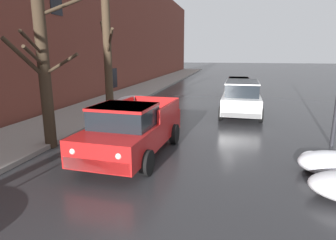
{
  "coord_description": "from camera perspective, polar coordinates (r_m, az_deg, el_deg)",
  "views": [
    {
      "loc": [
        1.25,
        0.26,
        3.26
      ],
      "look_at": [
        -0.74,
        9.18,
        1.11
      ],
      "focal_mm": 30.61,
      "sensor_mm": 36.0,
      "label": 1
    }
  ],
  "objects": [
    {
      "name": "pickup_truck_red_approaching_near_lane",
      "position": [
        9.24,
        -7.14,
        -1.81
      ],
      "size": [
        2.4,
        5.06,
        1.76
      ],
      "color": "red",
      "rests_on": "ground"
    },
    {
      "name": "bare_tree_mid_block",
      "position": [
        15.03,
        -12.04,
        14.54
      ],
      "size": [
        1.84,
        3.54,
        7.17
      ],
      "color": "#423323",
      "rests_on": "ground"
    },
    {
      "name": "snow_bank_along_right_kerb",
      "position": [
        16.71,
        -5.99,
        3.38
      ],
      "size": [
        2.6,
        1.07,
        0.87
      ],
      "color": "white",
      "rests_on": "ground"
    },
    {
      "name": "brick_townhouse_facade",
      "position": [
        20.49,
        -17.65,
        19.28
      ],
      "size": [
        0.63,
        80.0,
        11.27
      ],
      "color": "brown",
      "rests_on": "ground"
    },
    {
      "name": "sedan_maroon_parked_kerbside_mid",
      "position": [
        22.5,
        13.85,
        6.45
      ],
      "size": [
        1.98,
        4.35,
        1.42
      ],
      "color": "maroon",
      "rests_on": "ground"
    },
    {
      "name": "bare_tree_second_along_sidewalk",
      "position": [
        10.52,
        -23.43,
        9.31
      ],
      "size": [
        2.19,
        2.22,
        5.26
      ],
      "color": "#382B1E",
      "rests_on": "ground"
    },
    {
      "name": "left_sidewalk_slab",
      "position": [
        19.63,
        -10.94,
        3.66
      ],
      "size": [
        3.39,
        80.0,
        0.16
      ],
      "primitive_type": "cube",
      "color": "gray",
      "rests_on": "ground"
    },
    {
      "name": "suv_white_parked_kerbside_close",
      "position": [
        15.63,
        14.39,
        4.45
      ],
      "size": [
        2.18,
        4.48,
        1.82
      ],
      "color": "silver",
      "rests_on": "ground"
    },
    {
      "name": "snow_bank_near_corner_right",
      "position": [
        9.06,
        29.64,
        -7.49
      ],
      "size": [
        1.85,
        1.14,
        0.66
      ],
      "color": "white",
      "rests_on": "ground"
    }
  ]
}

